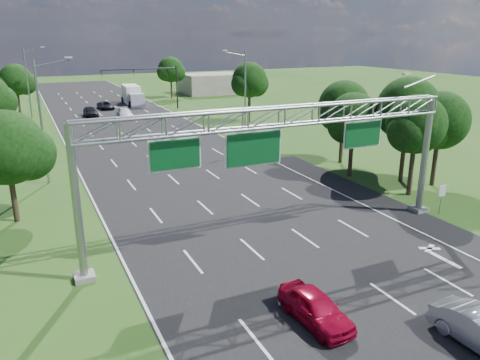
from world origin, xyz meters
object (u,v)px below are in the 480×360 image
regulatory_sign (442,193)px  traffic_signal (156,78)px  sign_gantry (283,127)px  red_coupe (315,308)px  box_truck (132,95)px

regulatory_sign → traffic_signal: (-4.92, 54.02, 3.66)m
regulatory_sign → traffic_signal: size_ratio=0.17×
sign_gantry → traffic_signal: sign_gantry is taller
sign_gantry → red_coupe: bearing=-109.5°
sign_gantry → traffic_signal: size_ratio=1.92×
traffic_signal → box_truck: traffic_signal is taller
sign_gantry → regulatory_sign: (12.07, -1.02, -5.38)m
traffic_signal → regulatory_sign: bearing=-84.8°
sign_gantry → red_coupe: 10.50m
sign_gantry → regulatory_sign: 13.25m
sign_gantry → traffic_signal: 53.51m
regulatory_sign → traffic_signal: bearing=95.2°
regulatory_sign → red_coupe: size_ratio=0.52×
traffic_signal → red_coupe: bearing=-99.3°
regulatory_sign → box_truck: box_truck is taller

